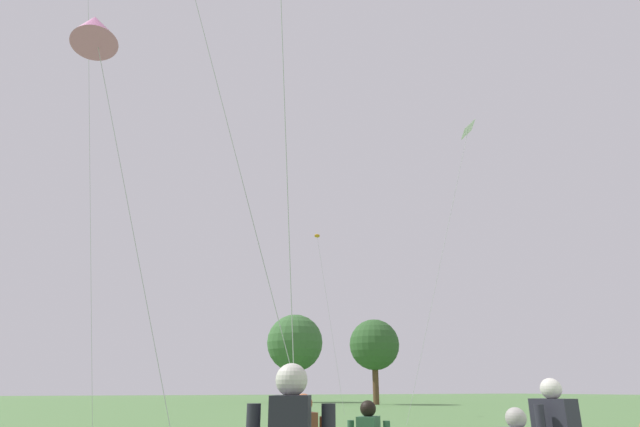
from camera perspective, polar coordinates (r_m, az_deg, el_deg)
small_kite_delta_white at (r=35.79m, az=-0.21°, el=-3.32°), size 2.15×0.63×11.93m
small_kite_diamond_red at (r=15.89m, az=-23.93°, el=18.29°), size 3.90×1.79×11.48m
small_kite_tiny_distant at (r=28.88m, az=16.00°, el=7.69°), size 4.01×2.78×15.44m
tree_pine_center at (r=58.42m, az=6.11°, el=-14.44°), size 5.48×5.48×8.98m
tree_oak_right at (r=68.32m, az=-2.84°, el=-14.30°), size 7.23×7.23×10.90m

